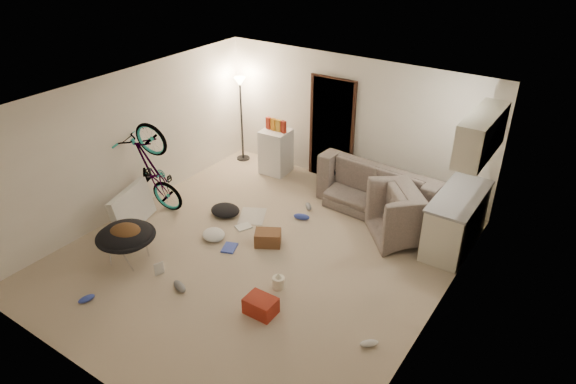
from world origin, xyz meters
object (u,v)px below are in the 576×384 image
Objects in this scene: bicycle at (156,188)px; drink_case_a at (268,238)px; armchair at (414,219)px; juicer at (279,282)px; mini_fridge at (276,151)px; floor_lamp at (241,101)px; saucer_chair at (127,241)px; kitchen_counter at (456,221)px; tv_box at (132,208)px; sofa at (383,191)px; drink_case_b at (261,306)px.

drink_case_a is (2.25, 0.26, -0.35)m from bicycle.
juicer is (-1.09, -2.32, -0.23)m from armchair.
bicycle is at bearing 169.80° from juicer.
mini_fridge is at bearing -25.94° from bicycle.
floor_lamp is 2.02× the size of saucer_chair.
saucer_chair is (0.74, -1.30, -0.10)m from bicycle.
kitchen_counter is 1.47× the size of tv_box.
saucer_chair is (-0.10, -3.79, -0.08)m from mini_fridge.
juicer is (0.77, -0.80, -0.01)m from drink_case_a.
floor_lamp is at bearing 102.22° from saucer_chair.
mini_fridge reaches higher than saucer_chair.
armchair is 4.72m from tv_box.
armchair is 2.57m from juicer.
sofa is at bearing 12.52° from armchair.
drink_case_b is at bearing -26.73° from tv_box.
sofa is at bearing 85.11° from juicer.
mini_fridge reaches higher than drink_case_b.
floor_lamp reaches higher than juicer.
floor_lamp is 7.08× the size of juicer.
drink_case_b is at bearing 119.50° from armchair.
sofa is 4.47m from saucer_chair.
saucer_chair is 0.88× the size of tv_box.
tv_box is at bearing -179.83° from juicer.
mini_fridge is (0.85, 2.48, -0.02)m from bicycle.
drink_case_b is at bearing -116.63° from bicycle.
drink_case_b is (3.22, -3.69, -1.19)m from floor_lamp.
kitchen_counter is 0.66× the size of sofa.
mini_fridge is at bearing 57.75° from tv_box.
armchair is at bearing 147.78° from sofa.
tv_box is at bearing -152.29° from kitchen_counter.
mini_fridge is at bearing -6.03° from floor_lamp.
drink_case_a is 1.63× the size of juicer.
kitchen_counter is at bearing -74.89° from bicycle.
armchair is 1.02× the size of tv_box.
floor_lamp is 4.58m from juicer.
drink_case_a is at bearing -61.38° from mini_fridge.
sofa is at bearing 25.26° from tv_box.
saucer_chair is at bearing -157.48° from bicycle.
armchair reaches higher than drink_case_b.
bicycle reaches higher than drink_case_b.
tv_box is (-3.27, -2.93, 0.01)m from sofa.
drink_case_b is at bearing 91.22° from sofa.
floor_lamp is at bearing -4.89° from bicycle.
mini_fridge reaches higher than sofa.
bicycle is 1.50m from saucer_chair.
drink_case_a is (-1.02, -2.13, -0.21)m from sofa.
kitchen_counter is 3.45m from drink_case_b.
saucer_chair is at bearing -164.31° from drink_case_a.
juicer is at bearing -124.68° from kitchen_counter.
juicer is (3.02, -0.54, -0.37)m from bicycle.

